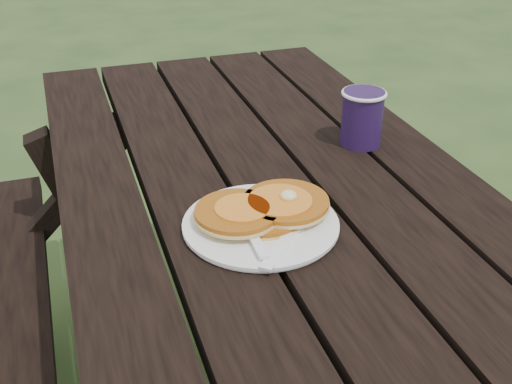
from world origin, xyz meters
name	(u,v)px	position (x,y,z in m)	size (l,w,h in m)	color
plate	(261,225)	(-0.07, 0.01, 0.76)	(0.25, 0.25, 0.01)	white
pancake_stack	(263,209)	(-0.06, 0.02, 0.77)	(0.22, 0.14, 0.04)	#B05E13
knife	(288,238)	(-0.04, -0.05, 0.76)	(0.02, 0.18, 0.01)	white
fork	(254,238)	(-0.09, -0.05, 0.77)	(0.03, 0.16, 0.01)	white
coffee_cup	(362,115)	(0.23, 0.24, 0.81)	(0.09, 0.09, 0.11)	#24113C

